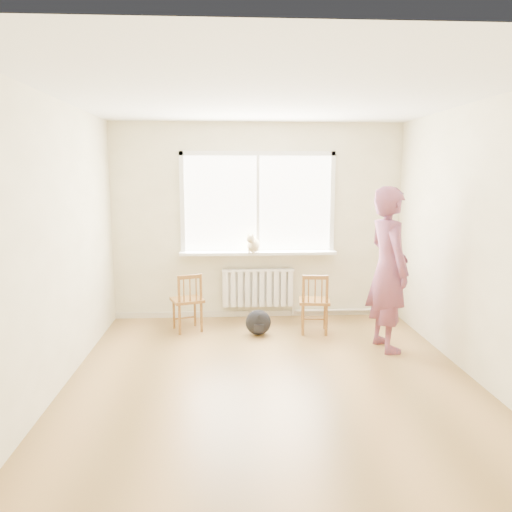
{
  "coord_description": "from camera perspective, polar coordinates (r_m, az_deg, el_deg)",
  "views": [
    {
      "loc": [
        -0.42,
        -4.64,
        2.0
      ],
      "look_at": [
        -0.08,
        1.2,
        1.04
      ],
      "focal_mm": 35.0,
      "sensor_mm": 36.0,
      "label": 1
    }
  ],
  "objects": [
    {
      "name": "ceiling",
      "position": [
        4.71,
        1.97,
        17.84
      ],
      "size": [
        4.5,
        4.5,
        0.0
      ],
      "primitive_type": "plane",
      "rotation": [
        3.14,
        0.0,
        0.0
      ],
      "color": "white",
      "rests_on": "back_wall"
    },
    {
      "name": "backpack",
      "position": [
        6.33,
        0.26,
        -7.6
      ],
      "size": [
        0.35,
        0.29,
        0.32
      ],
      "primitive_type": "ellipsoid",
      "rotation": [
        0.0,
        0.0,
        -0.16
      ],
      "color": "black",
      "rests_on": "floor"
    },
    {
      "name": "baseboard",
      "position": [
        7.16,
        0.19,
        -6.57
      ],
      "size": [
        4.0,
        0.03,
        0.08
      ],
      "primitive_type": "cube",
      "color": "beige",
      "rests_on": "ground"
    },
    {
      "name": "person",
      "position": [
        5.86,
        14.88,
        -1.47
      ],
      "size": [
        0.55,
        0.74,
        1.87
      ],
      "primitive_type": "imported",
      "rotation": [
        0.0,
        0.0,
        1.73
      ],
      "color": "#C54144",
      "rests_on": "floor"
    },
    {
      "name": "chair_right",
      "position": [
        6.37,
        6.7,
        -5.39
      ],
      "size": [
        0.43,
        0.41,
        0.77
      ],
      "rotation": [
        0.0,
        0.0,
        3.01
      ],
      "color": "brown",
      "rests_on": "floor"
    },
    {
      "name": "chair_left",
      "position": [
        6.47,
        -7.77,
        -5.25
      ],
      "size": [
        0.48,
        0.47,
        0.76
      ],
      "rotation": [
        0.0,
        0.0,
        3.5
      ],
      "color": "brown",
      "rests_on": "floor"
    },
    {
      "name": "radiator",
      "position": [
        6.99,
        0.23,
        -3.59
      ],
      "size": [
        1.0,
        0.12,
        0.55
      ],
      "color": "white",
      "rests_on": "back_wall"
    },
    {
      "name": "cat",
      "position": [
        6.77,
        -0.36,
        1.35
      ],
      "size": [
        0.26,
        0.4,
        0.28
      ],
      "rotation": [
        0.0,
        0.0,
        -0.35
      ],
      "color": "#CFBC8D",
      "rests_on": "windowsill"
    },
    {
      "name": "floor",
      "position": [
        5.07,
        1.79,
        -13.93
      ],
      "size": [
        4.5,
        4.5,
        0.0
      ],
      "primitive_type": "plane",
      "color": "#A37843",
      "rests_on": "ground"
    },
    {
      "name": "heating_pipe",
      "position": [
        7.29,
        10.12,
        -6.11
      ],
      "size": [
        1.4,
        0.04,
        0.04
      ],
      "primitive_type": "cylinder",
      "rotation": [
        0.0,
        1.57,
        0.0
      ],
      "color": "silver",
      "rests_on": "back_wall"
    },
    {
      "name": "windowsill",
      "position": [
        6.88,
        0.24,
        0.36
      ],
      "size": [
        2.15,
        0.22,
        0.04
      ],
      "primitive_type": "cube",
      "color": "white",
      "rests_on": "back_wall"
    },
    {
      "name": "back_wall",
      "position": [
        6.93,
        0.19,
        3.93
      ],
      "size": [
        4.0,
        0.01,
        2.7
      ],
      "primitive_type": "cube",
      "color": "beige",
      "rests_on": "ground"
    },
    {
      "name": "window",
      "position": [
        6.89,
        0.2,
        6.5
      ],
      "size": [
        2.12,
        0.05,
        1.42
      ],
      "color": "white",
      "rests_on": "back_wall"
    }
  ]
}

